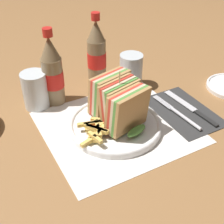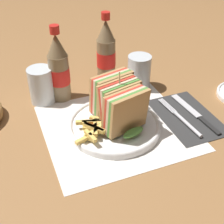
# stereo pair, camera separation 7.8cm
# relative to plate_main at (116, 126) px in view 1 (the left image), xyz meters

# --- Properties ---
(ground_plane) EXTENTS (4.00, 4.00, 0.00)m
(ground_plane) POSITION_rel_plate_main_xyz_m (-0.02, 0.00, -0.01)
(ground_plane) COLOR olive
(placemat) EXTENTS (0.36, 0.33, 0.00)m
(placemat) POSITION_rel_plate_main_xyz_m (0.01, 0.01, -0.01)
(placemat) COLOR silver
(placemat) RESTS_ON ground_plane
(plate_main) EXTENTS (0.24, 0.24, 0.02)m
(plate_main) POSITION_rel_plate_main_xyz_m (0.00, 0.00, 0.00)
(plate_main) COLOR white
(plate_main) RESTS_ON ground_plane
(club_sandwich) EXTENTS (0.12, 0.18, 0.14)m
(club_sandwich) POSITION_rel_plate_main_xyz_m (0.01, 0.01, 0.06)
(club_sandwich) COLOR tan
(club_sandwich) RESTS_ON plate_main
(fries_pile) EXTENTS (0.11, 0.09, 0.02)m
(fries_pile) POSITION_rel_plate_main_xyz_m (-0.06, -0.01, 0.02)
(fries_pile) COLOR #E0B756
(fries_pile) RESTS_ON plate_main
(ketchup_blob) EXTENTS (0.03, 0.03, 0.01)m
(ketchup_blob) POSITION_rel_plate_main_xyz_m (-0.05, 0.01, 0.02)
(ketchup_blob) COLOR maroon
(ketchup_blob) RESTS_ON plate_main
(napkin) EXTENTS (0.14, 0.22, 0.00)m
(napkin) POSITION_rel_plate_main_xyz_m (0.20, -0.02, -0.01)
(napkin) COLOR #2D2D2D
(napkin) RESTS_ON ground_plane
(fork) EXTENTS (0.02, 0.18, 0.01)m
(fork) POSITION_rel_plate_main_xyz_m (0.17, -0.04, -0.00)
(fork) COLOR silver
(fork) RESTS_ON napkin
(knife) EXTENTS (0.03, 0.20, 0.00)m
(knife) POSITION_rel_plate_main_xyz_m (0.22, -0.02, -0.00)
(knife) COLOR black
(knife) RESTS_ON napkin
(coke_bottle_near) EXTENTS (0.06, 0.06, 0.22)m
(coke_bottle_near) POSITION_rel_plate_main_xyz_m (-0.09, 0.19, 0.08)
(coke_bottle_near) COLOR #7A6647
(coke_bottle_near) RESTS_ON ground_plane
(coke_bottle_far) EXTENTS (0.06, 0.06, 0.22)m
(coke_bottle_far) POSITION_rel_plate_main_xyz_m (0.07, 0.24, 0.08)
(coke_bottle_far) COLOR #7A6647
(coke_bottle_far) RESTS_ON ground_plane
(glass_near) EXTENTS (0.07, 0.07, 0.10)m
(glass_near) POSITION_rel_plate_main_xyz_m (0.14, 0.17, 0.04)
(glass_near) COLOR silver
(glass_near) RESTS_ON ground_plane
(glass_far) EXTENTS (0.07, 0.07, 0.10)m
(glass_far) POSITION_rel_plate_main_xyz_m (-0.14, 0.20, 0.03)
(glass_far) COLOR silver
(glass_far) RESTS_ON ground_plane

